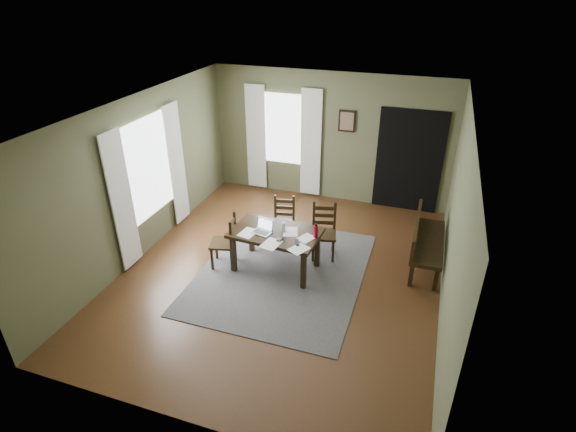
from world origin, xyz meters
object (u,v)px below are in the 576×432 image
(chair_end, at_px, (226,242))
(water_bottle, at_px, (316,231))
(chair_back_right, at_px, (324,231))
(dining_table, at_px, (276,236))
(laptop, at_px, (263,229))
(bench, at_px, (424,238))
(chair_back_left, at_px, (284,222))

(chair_end, height_order, water_bottle, water_bottle)
(chair_back_right, bearing_deg, dining_table, -147.95)
(dining_table, relative_size, laptop, 4.27)
(bench, bearing_deg, chair_back_right, 98.10)
(chair_back_right, height_order, bench, chair_back_right)
(chair_end, relative_size, water_bottle, 3.86)
(chair_back_left, distance_m, laptop, 0.94)
(laptop, bearing_deg, chair_end, -158.03)
(chair_end, height_order, bench, chair_end)
(chair_back_left, relative_size, water_bottle, 3.69)
(chair_back_right, xyz_separation_m, water_bottle, (0.02, -0.61, 0.35))
(chair_back_left, bearing_deg, dining_table, -91.87)
(chair_end, distance_m, bench, 3.26)
(chair_back_left, distance_m, water_bottle, 1.18)
(dining_table, distance_m, chair_back_right, 0.93)
(dining_table, relative_size, chair_back_left, 1.65)
(chair_back_left, relative_size, bench, 0.58)
(chair_back_right, xyz_separation_m, bench, (1.64, 0.23, 0.04))
(bench, bearing_deg, dining_table, 111.31)
(laptop, bearing_deg, bench, 34.10)
(dining_table, distance_m, water_bottle, 0.68)
(bench, height_order, water_bottle, water_bottle)
(laptop, bearing_deg, water_bottle, 20.01)
(dining_table, distance_m, chair_back_left, 0.85)
(chair_back_left, bearing_deg, bench, -10.17)
(water_bottle, bearing_deg, bench, 27.56)
(dining_table, height_order, chair_back_right, chair_back_right)
(chair_back_left, xyz_separation_m, chair_back_right, (0.78, -0.16, 0.03))
(bench, height_order, laptop, laptop)
(chair_end, bearing_deg, laptop, 85.14)
(chair_back_left, height_order, chair_back_right, chair_back_right)
(chair_back_left, bearing_deg, laptop, -104.49)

